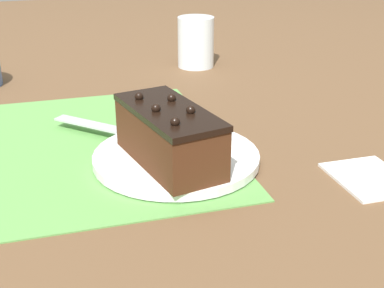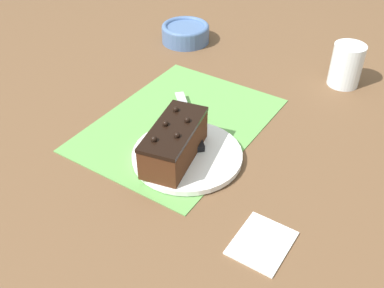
% 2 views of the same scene
% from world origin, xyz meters
% --- Properties ---
extents(ground_plane, '(3.00, 3.00, 0.00)m').
position_xyz_m(ground_plane, '(0.00, 0.00, 0.00)').
color(ground_plane, brown).
extents(placemat_woven, '(0.46, 0.34, 0.00)m').
position_xyz_m(placemat_woven, '(0.00, 0.00, 0.00)').
color(placemat_woven, '#609E4C').
rests_on(placemat_woven, ground_plane).
extents(cake_plate, '(0.23, 0.23, 0.01)m').
position_xyz_m(cake_plate, '(-0.09, -0.08, 0.01)').
color(cake_plate, white).
rests_on(cake_plate, placemat_woven).
extents(chocolate_cake, '(0.19, 0.12, 0.08)m').
position_xyz_m(chocolate_cake, '(-0.12, -0.07, 0.05)').
color(chocolate_cake, '#472614').
rests_on(chocolate_cake, cake_plate).
extents(serving_knife, '(0.18, 0.18, 0.01)m').
position_xyz_m(serving_knife, '(-0.02, -0.05, 0.02)').
color(serving_knife, black).
rests_on(serving_knife, cake_plate).
extents(drinking_glass, '(0.08, 0.08, 0.11)m').
position_xyz_m(drinking_glass, '(0.39, -0.26, 0.06)').
color(drinking_glass, white).
rests_on(drinking_glass, ground_plane).
extents(folded_napkin, '(0.11, 0.09, 0.01)m').
position_xyz_m(folded_napkin, '(-0.21, -0.31, 0.00)').
color(folded_napkin, white).
rests_on(folded_napkin, ground_plane).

